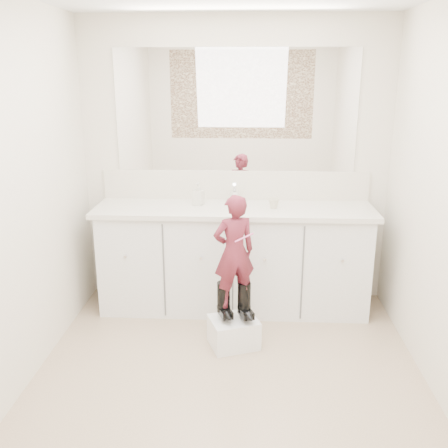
{
  "coord_description": "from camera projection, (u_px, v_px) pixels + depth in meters",
  "views": [
    {
      "loc": [
        0.12,
        -2.73,
        1.94
      ],
      "look_at": [
        -0.06,
        0.76,
        0.88
      ],
      "focal_mm": 40.0,
      "sensor_mm": 36.0,
      "label": 1
    }
  ],
  "objects": [
    {
      "name": "floor",
      "position": [
        227.0,
        391.0,
        3.17
      ],
      "size": [
        3.0,
        3.0,
        0.0
      ],
      "primitive_type": "plane",
      "color": "#927760",
      "rests_on": "ground"
    },
    {
      "name": "wall_back",
      "position": [
        235.0,
        164.0,
        4.26
      ],
      "size": [
        2.6,
        0.0,
        2.6
      ],
      "primitive_type": "plane",
      "rotation": [
        1.57,
        0.0,
        0.0
      ],
      "color": "beige",
      "rests_on": "floor"
    },
    {
      "name": "wall_front",
      "position": [
        204.0,
        349.0,
        1.39
      ],
      "size": [
        2.6,
        0.0,
        2.6
      ],
      "primitive_type": "plane",
      "rotation": [
        -1.57,
        0.0,
        0.0
      ],
      "color": "beige",
      "rests_on": "floor"
    },
    {
      "name": "wall_left",
      "position": [
        4.0,
        206.0,
        2.89
      ],
      "size": [
        0.0,
        3.0,
        3.0
      ],
      "primitive_type": "plane",
      "rotation": [
        1.57,
        0.0,
        1.57
      ],
      "color": "beige",
      "rests_on": "floor"
    },
    {
      "name": "vanity_cabinet",
      "position": [
        234.0,
        260.0,
        4.22
      ],
      "size": [
        2.2,
        0.55,
        0.85
      ],
      "primitive_type": "cube",
      "color": "silver",
      "rests_on": "floor"
    },
    {
      "name": "countertop",
      "position": [
        234.0,
        210.0,
        4.08
      ],
      "size": [
        2.28,
        0.58,
        0.04
      ],
      "primitive_type": "cube",
      "color": "beige",
      "rests_on": "vanity_cabinet"
    },
    {
      "name": "backsplash",
      "position": [
        235.0,
        185.0,
        4.3
      ],
      "size": [
        2.28,
        0.03,
        0.25
      ],
      "primitive_type": "cube",
      "color": "beige",
      "rests_on": "countertop"
    },
    {
      "name": "mirror",
      "position": [
        236.0,
        111.0,
        4.12
      ],
      "size": [
        2.0,
        0.02,
        1.0
      ],
      "primitive_type": "cube",
      "color": "white",
      "rests_on": "wall_back"
    },
    {
      "name": "dot_panel",
      "position": [
        203.0,
        191.0,
        1.27
      ],
      "size": [
        2.0,
        0.01,
        1.2
      ],
      "primitive_type": "cube",
      "color": "#472819",
      "rests_on": "wall_front"
    },
    {
      "name": "faucet",
      "position": [
        235.0,
        197.0,
        4.21
      ],
      "size": [
        0.08,
        0.08,
        0.1
      ],
      "primitive_type": "cylinder",
      "color": "silver",
      "rests_on": "countertop"
    },
    {
      "name": "cup",
      "position": [
        274.0,
        203.0,
        4.03
      ],
      "size": [
        0.11,
        0.11,
        0.08
      ],
      "primitive_type": "imported",
      "rotation": [
        0.0,
        0.0,
        -0.42
      ],
      "color": "beige",
      "rests_on": "countertop"
    },
    {
      "name": "soap_bottle",
      "position": [
        198.0,
        194.0,
        4.13
      ],
      "size": [
        0.1,
        0.1,
        0.18
      ],
      "primitive_type": "imported",
      "rotation": [
        0.0,
        0.0,
        -0.26
      ],
      "color": "beige",
      "rests_on": "countertop"
    },
    {
      "name": "step_stool",
      "position": [
        234.0,
        332.0,
        3.68
      ],
      "size": [
        0.41,
        0.38,
        0.21
      ],
      "primitive_type": "cube",
      "rotation": [
        0.0,
        0.0,
        0.36
      ],
      "color": "white",
      "rests_on": "floor"
    },
    {
      "name": "boot_left",
      "position": [
        224.0,
        300.0,
        3.63
      ],
      "size": [
        0.16,
        0.21,
        0.28
      ],
      "primitive_type": null,
      "rotation": [
        0.0,
        0.0,
        0.36
      ],
      "color": "black",
      "rests_on": "step_stool"
    },
    {
      "name": "boot_right",
      "position": [
        244.0,
        301.0,
        3.63
      ],
      "size": [
        0.16,
        0.21,
        0.28
      ],
      "primitive_type": null,
      "rotation": [
        0.0,
        0.0,
        0.36
      ],
      "color": "black",
      "rests_on": "step_stool"
    },
    {
      "name": "toddler",
      "position": [
        234.0,
        252.0,
        3.52
      ],
      "size": [
        0.35,
        0.29,
        0.83
      ],
      "primitive_type": "imported",
      "rotation": [
        0.0,
        0.0,
        3.5
      ],
      "color": "#9C3048",
      "rests_on": "step_stool"
    },
    {
      "name": "toothbrush",
      "position": [
        244.0,
        238.0,
        3.4
      ],
      "size": [
        0.13,
        0.06,
        0.06
      ],
      "primitive_type": "cylinder",
      "rotation": [
        0.0,
        1.22,
        0.36
      ],
      "color": "#E95A9B",
      "rests_on": "toddler"
    }
  ]
}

